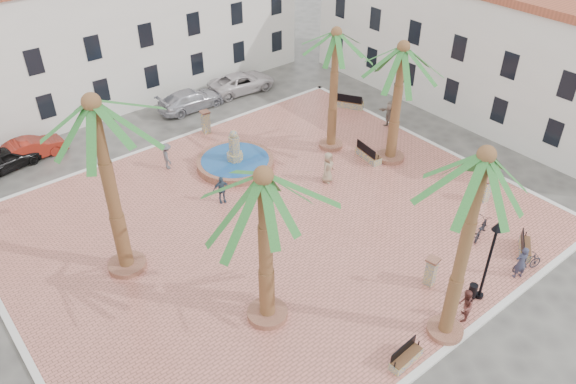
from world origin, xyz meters
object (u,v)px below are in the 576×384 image
Objects in this scene: bollard_e at (486,190)px; car_black at (5,159)px; palm_sw at (264,197)px; bollard_n at (206,122)px; cyclist_a at (521,262)px; litter_bin at (473,291)px; palm_s at (481,177)px; pedestrian_east at (389,114)px; car_white at (242,82)px; bench_s at (406,358)px; palm_e at (402,62)px; car_silver at (191,100)px; lamppost_s at (492,248)px; palm_nw at (96,125)px; bench_e at (368,155)px; pedestrian_fountain_b at (221,190)px; bench_ne at (349,104)px; bollard_se at (431,271)px; lamppost_e at (396,96)px; cyclist_b at (465,306)px; bicycle_a at (481,229)px; pedestrian_north at (167,156)px; fountain at (235,161)px; palm_ne at (336,46)px; bicycle_b at (527,262)px; bench_se at (525,248)px.

bollard_e is 27.97m from car_black.
bollard_n is (6.59, 15.40, -5.47)m from palm_sw.
litter_bin is at bearing 13.82° from cyclist_a.
pedestrian_east is at bearing 50.31° from palm_s.
litter_bin is 2.85m from cyclist_a.
car_black is 17.44m from car_white.
bench_s is 26.65m from car_white.
bollard_e is at bearing -3.12° from palm_sw.
palm_s is at bearing -45.99° from palm_sw.
palm_e is 3.96× the size of pedestrian_east.
palm_sw is at bearing 157.55° from car_silver.
lamppost_s is 25.04m from car_white.
palm_nw is 4.74× the size of pedestrian_east.
palm_s is (8.52, -11.98, 0.14)m from palm_nw.
bollard_e is 0.74× the size of pedestrian_east.
bench_e is 2.71× the size of litter_bin.
litter_bin is 0.45× the size of pedestrian_fountain_b.
bench_e is 0.98× the size of bench_ne.
palm_s is at bearing -127.51° from bollard_se.
bench_s is 0.45× the size of lamppost_e.
lamppost_s reaches higher than cyclist_b.
palm_nw is at bearing -77.40° from pedestrian_east.
bicycle_a is 18.10m from pedestrian_north.
cyclist_b is (-8.01, -4.59, 0.07)m from bollard_e.
pedestrian_east reaches higher than litter_bin.
cyclist_a is (4.74, -16.17, 0.54)m from fountain.
palm_ne is 15.53m from bicycle_b.
lamppost_s is (-5.64, -10.53, -3.39)m from palm_e.
lamppost_s is at bearing 6.61° from palm_s.
palm_nw is at bearing 39.98° from bicycle_a.
palm_nw is 17.50m from bench_e.
palm_nw is at bearing -138.45° from bollard_n.
pedestrian_east is (2.21, 9.15, 0.22)m from bollard_e.
litter_bin is at bearing 144.12° from lamppost_s.
palm_s reaches higher than pedestrian_east.
pedestrian_east reaches higher than bollard_e.
cyclist_a is at bearing -79.39° from bollard_n.
bicycle_a is at bearing 7.19° from bollard_se.
lamppost_e is at bearing -97.36° from pedestrian_north.
lamppost_s is (2.82, 0.33, -4.88)m from palm_s.
palm_sw is 4.74× the size of bicycle_b.
palm_ne is at bearing 58.34° from bench_se.
cyclist_a is (-1.34, -14.26, -5.73)m from palm_ne.
palm_sw is 10.88m from litter_bin.
palm_ne is 20.75m from car_black.
car_white is at bearing 35.45° from bollard_n.
lamppost_s is at bearing -61.17° from bollard_se.
palm_ne is (6.63, 14.26, -1.16)m from palm_s.
bench_s is 19.49m from pedestrian_east.
bench_e is at bearing 11.86° from bicycle_b.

